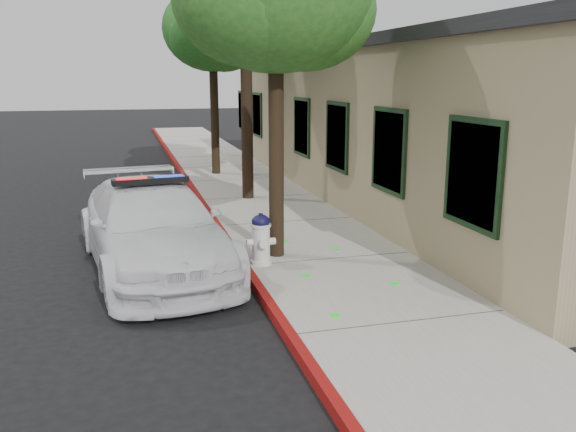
{
  "coord_description": "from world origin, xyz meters",
  "views": [
    {
      "loc": [
        -1.88,
        -6.89,
        3.37
      ],
      "look_at": [
        0.8,
        2.89,
        1.02
      ],
      "focal_mm": 37.51,
      "sensor_mm": 36.0,
      "label": 1
    }
  ],
  "objects_px": {
    "clapboard_building": "(428,121)",
    "street_tree_far": "(214,33)",
    "fire_hydrant": "(261,239)",
    "police_car": "(153,227)"
  },
  "relations": [
    {
      "from": "clapboard_building",
      "to": "police_car",
      "type": "xyz_separation_m",
      "value": [
        -8.15,
        -5.33,
        -1.34
      ]
    },
    {
      "from": "police_car",
      "to": "fire_hydrant",
      "type": "distance_m",
      "value": 1.93
    },
    {
      "from": "clapboard_building",
      "to": "police_car",
      "type": "relative_size",
      "value": 3.72
    },
    {
      "from": "fire_hydrant",
      "to": "street_tree_far",
      "type": "xyz_separation_m",
      "value": [
        0.84,
        10.4,
        4.15
      ]
    },
    {
      "from": "clapboard_building",
      "to": "street_tree_far",
      "type": "relative_size",
      "value": 3.41
    },
    {
      "from": "clapboard_building",
      "to": "fire_hydrant",
      "type": "relative_size",
      "value": 22.9
    },
    {
      "from": "police_car",
      "to": "fire_hydrant",
      "type": "xyz_separation_m",
      "value": [
        1.81,
        -0.65,
        -0.18
      ]
    },
    {
      "from": "fire_hydrant",
      "to": "police_car",
      "type": "bearing_deg",
      "value": 162.07
    },
    {
      "from": "police_car",
      "to": "fire_hydrant",
      "type": "bearing_deg",
      "value": -27.25
    },
    {
      "from": "police_car",
      "to": "fire_hydrant",
      "type": "height_order",
      "value": "police_car"
    }
  ]
}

